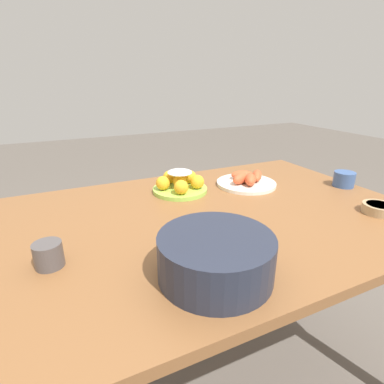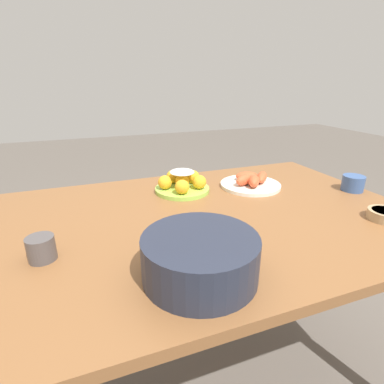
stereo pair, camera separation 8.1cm
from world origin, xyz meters
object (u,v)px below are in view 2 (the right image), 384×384
cake_plate (182,183)px  cup_near (353,183)px  dining_table (203,241)px  cup_far (41,248)px  serving_bowl (200,256)px  seafood_platter (251,182)px

cake_plate → cup_near: cake_plate is taller
dining_table → cake_plate: bearing=-91.8°
dining_table → cup_far: (0.48, 0.10, 0.13)m
cup_near → cup_far: (1.14, 0.10, 0.00)m
serving_bowl → cup_near: bearing=-158.8°
seafood_platter → cup_near: 0.41m
cup_near → seafood_platter: bearing=-27.3°
serving_bowl → cup_near: (-0.79, -0.31, -0.02)m
dining_table → serving_bowl: 0.36m
serving_bowl → dining_table: bearing=-114.2°
dining_table → seafood_platter: bearing=-146.7°
cake_plate → cup_far: bearing=34.9°
serving_bowl → cup_far: (0.34, -0.20, -0.02)m
seafood_platter → dining_table: bearing=33.3°
cake_plate → serving_bowl: serving_bowl is taller
dining_table → cup_near: size_ratio=16.95×
dining_table → serving_bowl: serving_bowl is taller
serving_bowl → cup_near: serving_bowl is taller
cup_near → serving_bowl: bearing=21.2°
cup_far → cake_plate: bearing=-145.1°
serving_bowl → seafood_platter: bearing=-131.1°
cup_near → cake_plate: bearing=-19.9°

